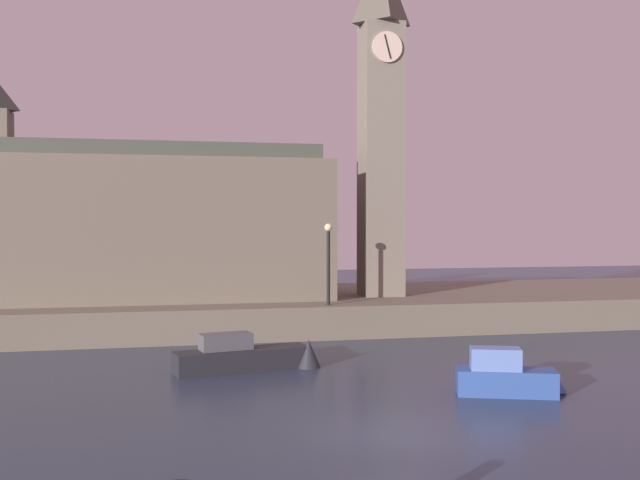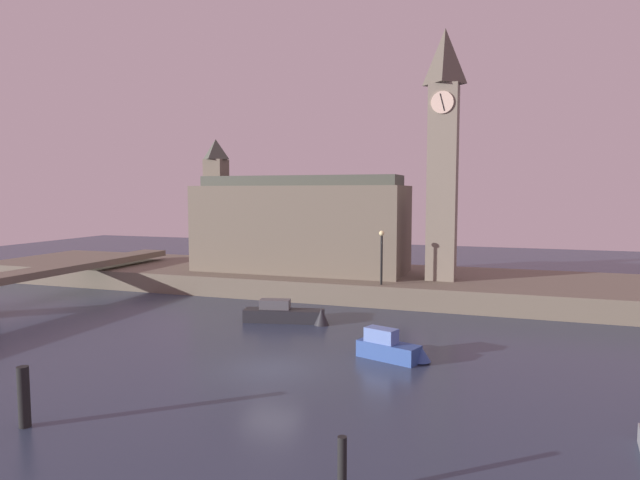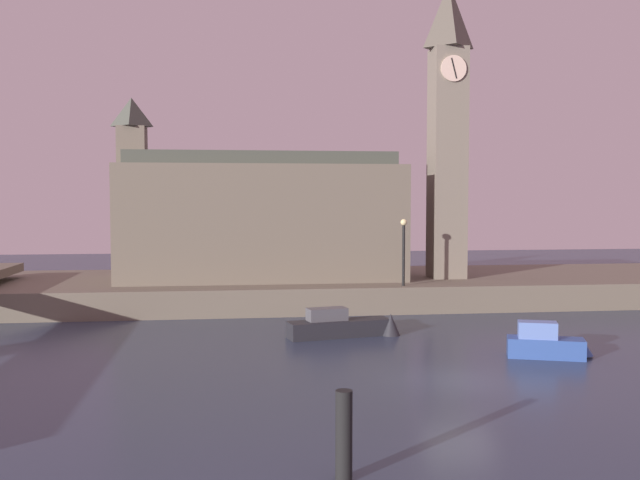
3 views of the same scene
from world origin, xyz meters
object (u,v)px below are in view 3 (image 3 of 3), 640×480
at_px(boat_tour_blue, 550,344).
at_px(parliament_hall, 257,217).
at_px(clock_tower, 448,126).
at_px(boat_barge_dark, 348,326).
at_px(streetlamp, 404,244).
at_px(mooring_post_left, 344,436).

bearing_deg(boat_tour_blue, parliament_hall, 124.27).
bearing_deg(boat_tour_blue, clock_tower, 88.42).
bearing_deg(parliament_hall, boat_barge_dark, -70.99).
distance_m(clock_tower, boat_barge_dark, 16.29).
relative_size(streetlamp, boat_tour_blue, 1.01).
distance_m(clock_tower, streetlamp, 8.58).
bearing_deg(streetlamp, boat_tour_blue, -74.88).
xyz_separation_m(mooring_post_left, boat_tour_blue, (10.15, 11.28, -0.49)).
bearing_deg(clock_tower, streetlamp, -134.23).
distance_m(parliament_hall, boat_barge_dark, 12.49).
bearing_deg(boat_barge_dark, streetlamp, 56.96).
relative_size(parliament_hall, boat_barge_dark, 3.06).
height_order(clock_tower, streetlamp, clock_tower).
distance_m(mooring_post_left, boat_barge_dark, 16.85).
relative_size(clock_tower, boat_tour_blue, 4.83).
xyz_separation_m(streetlamp, boat_tour_blue, (3.16, -11.69, -3.29)).
distance_m(clock_tower, parliament_hall, 12.76).
height_order(mooring_post_left, boat_tour_blue, mooring_post_left).
height_order(clock_tower, parliament_hall, clock_tower).
relative_size(parliament_hall, streetlamp, 4.54).
xyz_separation_m(streetlamp, mooring_post_left, (-7.00, -22.97, -2.80)).
distance_m(boat_tour_blue, boat_barge_dark, 9.03).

